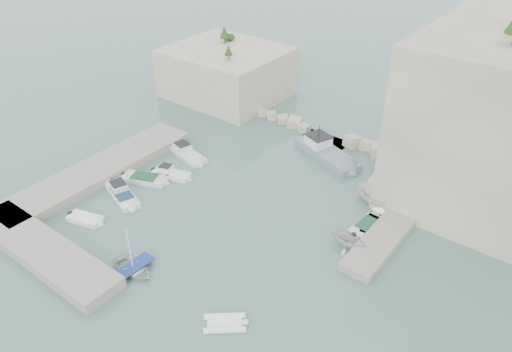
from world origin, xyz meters
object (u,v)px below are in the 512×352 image
Objects in this scene: motorboat_b at (171,176)px; tender_east_b at (366,228)px; motorboat_c at (145,181)px; motorboat_e at (86,221)px; motorboat_a at (187,156)px; work_boat at (327,157)px; inflatable_dinghy at (225,325)px; tender_east_c at (374,225)px; motorboat_d at (122,197)px; tender_east_d at (371,203)px; tender_east_a at (348,246)px; rowboat at (134,271)px.

tender_east_b is (21.61, 5.07, 0.00)m from motorboat_b.
motorboat_c and motorboat_e have the same top height.
motorboat_a is 16.85m from work_boat.
inflatable_dinghy is 18.64m from tender_east_c.
motorboat_b is (1.83, -4.36, 0.00)m from motorboat_a.
motorboat_b is at bearing 105.95° from inflatable_dinghy.
motorboat_a is 6.77m from motorboat_c.
motorboat_a is 0.66× the size of work_boat.
motorboat_d is 4.97m from motorboat_e.
motorboat_a is 15.30m from motorboat_e.
inflatable_dinghy is at bearing 174.12° from tender_east_b.
work_boat reaches higher than motorboat_a.
tender_east_d is (21.41, 15.09, 0.00)m from motorboat_d.
motorboat_c is 23.65m from tender_east_a.
work_boat is (-10.34, 8.45, 0.00)m from tender_east_c.
work_boat is at bearing 51.11° from tender_east_b.
tender_east_d is at bearing -26.34° from rowboat.
tender_east_b and tender_east_c have the same top height.
tender_east_d reaches higher than tender_east_c.
rowboat is at bearing 147.57° from tender_east_b.
tender_east_c is (3.58, 18.29, 0.00)m from inflatable_dinghy.
motorboat_c is 1.58× the size of inflatable_dinghy.
motorboat_d is at bearing -73.06° from motorboat_a.
motorboat_d is at bearing 78.52° from motorboat_e.
rowboat is 23.17m from tender_east_c.
inflatable_dinghy is at bearing -25.57° from motorboat_a.
motorboat_a is 23.45m from tender_east_b.
motorboat_e is at bearing -111.69° from motorboat_b.
motorboat_e is 28.26m from work_boat.
rowboat is at bearing -73.94° from motorboat_b.
tender_east_b is 4.32m from tender_east_d.
tender_east_b is (23.32, 7.48, 0.00)m from motorboat_c.
inflatable_dinghy is at bearing 159.41° from tender_east_c.
rowboat is (9.58, -6.74, 0.00)m from motorboat_d.
work_boat is (-8.43, 5.27, 0.00)m from tender_east_d.
tender_east_a reaches higher than rowboat.
rowboat is 24.83m from tender_east_d.
inflatable_dinghy is (20.16, -9.92, 0.00)m from motorboat_c.
motorboat_c is (0.12, -6.77, 0.00)m from motorboat_a.
tender_east_a is (22.88, 7.55, 0.00)m from motorboat_d.
tender_east_a is (23.31, 4.01, 0.00)m from motorboat_c.
motorboat_b is at bearing 95.63° from tender_east_c.
tender_east_a is 0.82× the size of tender_east_d.
work_boat reaches higher than tender_east_d.
work_boat reaches higher than motorboat_e.
motorboat_d reaches higher than motorboat_c.
motorboat_c is at bearing 112.18° from tender_east_b.
tender_east_a is (21.60, 1.60, 0.00)m from motorboat_b.
motorboat_d reaches higher than motorboat_e.
motorboat_a is at bearing -122.60° from work_boat.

